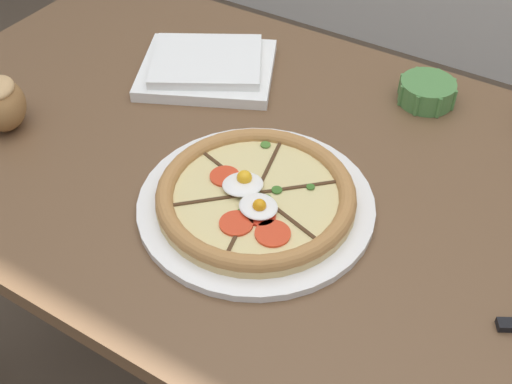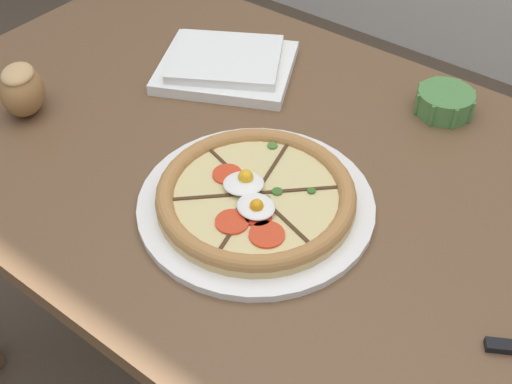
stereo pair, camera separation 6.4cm
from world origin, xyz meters
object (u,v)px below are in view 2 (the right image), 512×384
Objects in this scene: ramekin_bowl at (445,101)px; bread_piece_near at (22,89)px; pizza at (256,198)px; dining_table at (323,234)px; napkin_folded at (226,64)px.

bread_piece_near is (-0.56, -0.42, 0.02)m from ramekin_bowl.
pizza is 3.34× the size of ramekin_bowl.
dining_table is at bearing -100.78° from ramekin_bowl.
pizza is 0.35m from napkin_folded.
bread_piece_near is at bearing -173.68° from pizza.
dining_table is 4.46× the size of pizza.
bread_piece_near is at bearing -163.77° from dining_table.
ramekin_bowl is at bearing 37.10° from bread_piece_near.
napkin_folded is 2.54× the size of bread_piece_near.
dining_table is 0.55m from bread_piece_near.
ramekin_bowl is (0.05, 0.28, 0.12)m from dining_table.
napkin_folded is (-0.32, 0.15, 0.12)m from dining_table.
napkin_folded is at bearing 136.05° from pizza.
ramekin_bowl reaches higher than napkin_folded.
dining_table is at bearing 58.70° from pizza.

